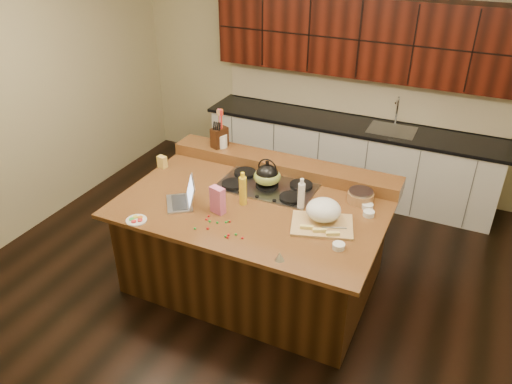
% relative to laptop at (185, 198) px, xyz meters
% --- Properties ---
extents(room, '(5.52, 5.02, 2.72)m').
position_rel_laptop_xyz_m(room, '(0.56, 0.29, 0.37)').
color(room, black).
rests_on(room, ground).
extents(island, '(2.40, 1.60, 0.92)m').
position_rel_laptop_xyz_m(island, '(0.56, 0.29, -0.52)').
color(island, black).
rests_on(island, ground).
extents(back_ledge, '(2.40, 0.30, 0.12)m').
position_rel_laptop_xyz_m(back_ledge, '(0.56, 0.99, -0.00)').
color(back_ledge, black).
rests_on(back_ledge, island).
extents(cooktop, '(0.92, 0.52, 0.05)m').
position_rel_laptop_xyz_m(cooktop, '(0.56, 0.59, -0.04)').
color(cooktop, gray).
rests_on(cooktop, island).
extents(back_counter, '(3.70, 0.66, 2.40)m').
position_rel_laptop_xyz_m(back_counter, '(0.86, 2.51, 0.00)').
color(back_counter, silver).
rests_on(back_counter, ground).
extents(kettle, '(0.28, 0.28, 0.19)m').
position_rel_laptop_xyz_m(kettle, '(0.56, 0.59, 0.08)').
color(kettle, black).
rests_on(kettle, cooktop).
extents(green_bowl, '(0.29, 0.29, 0.14)m').
position_rel_laptop_xyz_m(green_bowl, '(0.56, 0.59, 0.06)').
color(green_bowl, olive).
rests_on(green_bowl, cooktop).
extents(laptop, '(0.40, 0.41, 0.23)m').
position_rel_laptop_xyz_m(laptop, '(0.00, 0.00, 0.00)').
color(laptop, '#B7B7BC').
rests_on(laptop, island).
extents(oil_bottle, '(0.08, 0.08, 0.27)m').
position_rel_laptop_xyz_m(oil_bottle, '(0.48, 0.22, 0.07)').
color(oil_bottle, yellow).
rests_on(oil_bottle, island).
extents(vinegar_bottle, '(0.07, 0.07, 0.25)m').
position_rel_laptop_xyz_m(vinegar_bottle, '(0.98, 0.37, 0.06)').
color(vinegar_bottle, silver).
rests_on(vinegar_bottle, island).
extents(wooden_tray, '(0.60, 0.51, 0.21)m').
position_rel_laptop_xyz_m(wooden_tray, '(1.24, 0.23, 0.03)').
color(wooden_tray, tan).
rests_on(wooden_tray, island).
extents(ramekin_a, '(0.12, 0.12, 0.04)m').
position_rel_laptop_xyz_m(ramekin_a, '(1.47, -0.07, -0.04)').
color(ramekin_a, white).
rests_on(ramekin_a, island).
extents(ramekin_b, '(0.13, 0.13, 0.04)m').
position_rel_laptop_xyz_m(ramekin_b, '(1.57, 0.51, -0.04)').
color(ramekin_b, white).
rests_on(ramekin_b, island).
extents(ramekin_c, '(0.11, 0.11, 0.04)m').
position_rel_laptop_xyz_m(ramekin_c, '(1.53, 0.62, -0.04)').
color(ramekin_c, white).
rests_on(ramekin_c, island).
extents(strainer_bowl, '(0.26, 0.26, 0.09)m').
position_rel_laptop_xyz_m(strainer_bowl, '(1.43, 0.72, -0.02)').
color(strainer_bowl, '#996B3F').
rests_on(strainer_bowl, island).
extents(kitchen_timer, '(0.09, 0.09, 0.07)m').
position_rel_laptop_xyz_m(kitchen_timer, '(1.10, -0.40, -0.03)').
color(kitchen_timer, silver).
rests_on(kitchen_timer, island).
extents(pink_bag, '(0.15, 0.10, 0.25)m').
position_rel_laptop_xyz_m(pink_bag, '(0.34, -0.00, 0.06)').
color(pink_bag, '#D66591').
rests_on(pink_bag, island).
extents(candy_plate, '(0.19, 0.19, 0.01)m').
position_rel_laptop_xyz_m(candy_plate, '(-0.23, -0.42, -0.05)').
color(candy_plate, white).
rests_on(candy_plate, island).
extents(package_box, '(0.10, 0.08, 0.13)m').
position_rel_laptop_xyz_m(package_box, '(-0.59, 0.51, 0.00)').
color(package_box, '#EEC354').
rests_on(package_box, island).
extents(utensil_crock, '(0.15, 0.15, 0.14)m').
position_rel_laptop_xyz_m(utensil_crock, '(-0.15, 0.99, 0.13)').
color(utensil_crock, white).
rests_on(utensil_crock, back_ledge).
extents(knife_block, '(0.16, 0.20, 0.21)m').
position_rel_laptop_xyz_m(knife_block, '(-0.18, 0.99, 0.17)').
color(knife_block, black).
rests_on(knife_block, back_ledge).
extents(gumdrop_0, '(0.02, 0.02, 0.02)m').
position_rel_laptop_xyz_m(gumdrop_0, '(0.61, -0.32, -0.05)').
color(gumdrop_0, red).
rests_on(gumdrop_0, island).
extents(gumdrop_1, '(0.02, 0.02, 0.02)m').
position_rel_laptop_xyz_m(gumdrop_1, '(0.30, -0.32, -0.05)').
color(gumdrop_1, '#198C26').
rests_on(gumdrop_1, island).
extents(gumdrop_2, '(0.02, 0.02, 0.02)m').
position_rel_laptop_xyz_m(gumdrop_2, '(0.51, -0.10, -0.05)').
color(gumdrop_2, red).
rests_on(gumdrop_2, island).
extents(gumdrop_3, '(0.02, 0.02, 0.02)m').
position_rel_laptop_xyz_m(gumdrop_3, '(0.50, -0.10, -0.05)').
color(gumdrop_3, '#198C26').
rests_on(gumdrop_3, island).
extents(gumdrop_4, '(0.02, 0.02, 0.02)m').
position_rel_laptop_xyz_m(gumdrop_4, '(0.72, -0.27, -0.05)').
color(gumdrop_4, red).
rests_on(gumdrop_4, island).
extents(gumdrop_5, '(0.02, 0.02, 0.02)m').
position_rel_laptop_xyz_m(gumdrop_5, '(0.49, -0.13, -0.05)').
color(gumdrop_5, '#198C26').
rests_on(gumdrop_5, island).
extents(gumdrop_6, '(0.02, 0.02, 0.02)m').
position_rel_laptop_xyz_m(gumdrop_6, '(0.40, -0.28, -0.05)').
color(gumdrop_6, red).
rests_on(gumdrop_6, island).
extents(gumdrop_7, '(0.02, 0.02, 0.02)m').
position_rel_laptop_xyz_m(gumdrop_7, '(0.36, -0.17, -0.05)').
color(gumdrop_7, '#198C26').
rests_on(gumdrop_7, island).
extents(gumdrop_8, '(0.02, 0.02, 0.02)m').
position_rel_laptop_xyz_m(gumdrop_8, '(0.32, -0.16, -0.05)').
color(gumdrop_8, red).
rests_on(gumdrop_8, island).
extents(gumdrop_9, '(0.02, 0.02, 0.02)m').
position_rel_laptop_xyz_m(gumdrop_9, '(0.43, -0.16, -0.05)').
color(gumdrop_9, '#198C26').
rests_on(gumdrop_9, island).
extents(gumdrop_10, '(0.02, 0.02, 0.02)m').
position_rel_laptop_xyz_m(gumdrop_10, '(0.60, -0.28, -0.05)').
color(gumdrop_10, red).
rests_on(gumdrop_10, island).
extents(gumdrop_11, '(0.02, 0.02, 0.02)m').
position_rel_laptop_xyz_m(gumdrop_11, '(0.59, -0.31, -0.05)').
color(gumdrop_11, '#198C26').
rests_on(gumdrop_11, island).
extents(gumdrop_12, '(0.02, 0.02, 0.02)m').
position_rel_laptop_xyz_m(gumdrop_12, '(0.31, -0.10, -0.05)').
color(gumdrop_12, red).
rests_on(gumdrop_12, island).
extents(gumdrop_13, '(0.02, 0.02, 0.02)m').
position_rel_laptop_xyz_m(gumdrop_13, '(0.65, -0.25, -0.05)').
color(gumdrop_13, '#198C26').
rests_on(gumdrop_13, island).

